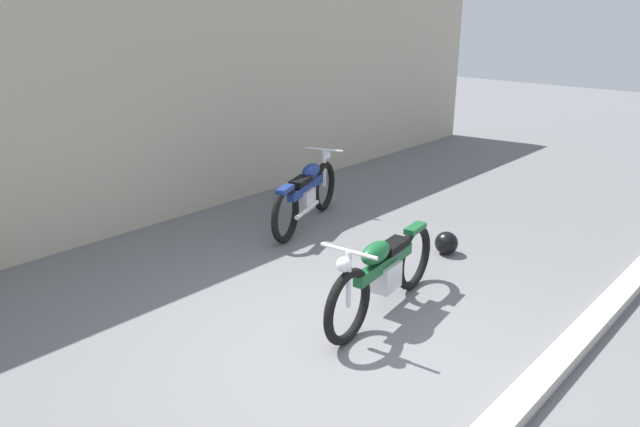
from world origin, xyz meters
TOP-DOWN VIEW (x-y plane):
  - ground_plane at (0.00, 0.00)m, footprint 40.00×40.00m
  - building_wall at (0.00, 4.36)m, footprint 18.00×0.30m
  - curb_strip at (0.00, -1.47)m, footprint 18.00×0.24m
  - helmet at (2.58, 0.55)m, footprint 0.29×0.29m
  - motorcycle_green at (0.80, 0.24)m, footprint 2.08×0.61m
  - motorcycle_blue at (2.17, 2.59)m, footprint 2.04×0.96m

SIDE VIEW (x-z plane):
  - ground_plane at x=0.00m, z-range 0.00..0.00m
  - curb_strip at x=0.00m, z-range 0.00..0.12m
  - helmet at x=2.58m, z-range 0.00..0.29m
  - motorcycle_green at x=0.80m, z-range -0.02..0.92m
  - motorcycle_blue at x=2.17m, z-range -0.02..0.95m
  - building_wall at x=0.00m, z-range 0.00..3.27m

